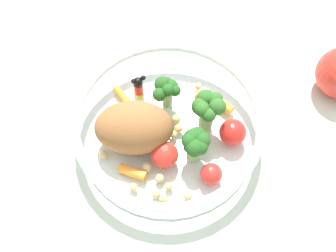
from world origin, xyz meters
TOP-DOWN VIEW (x-y plane):
  - ground_plane at (0.00, 0.00)m, footprint 2.40×2.40m
  - food_container at (0.02, 0.01)m, footprint 0.22×0.22m

SIDE VIEW (x-z plane):
  - ground_plane at x=0.00m, z-range 0.00..0.00m
  - food_container at x=0.02m, z-range 0.00..0.06m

